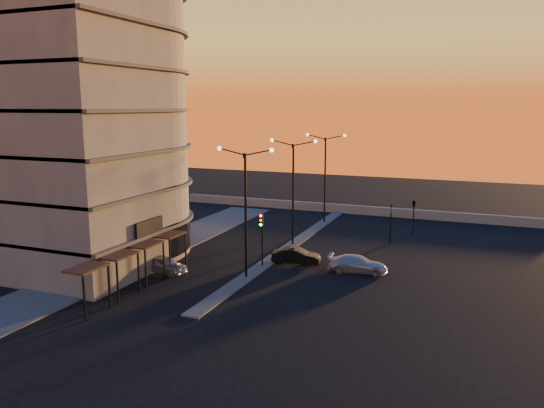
{
  "coord_description": "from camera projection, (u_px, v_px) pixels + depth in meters",
  "views": [
    {
      "loc": [
        15.52,
        -33.51,
        12.27
      ],
      "look_at": [
        -0.75,
        6.87,
        4.25
      ],
      "focal_mm": 35.0,
      "sensor_mm": 36.0,
      "label": 1
    }
  ],
  "objects": [
    {
      "name": "ground",
      "position": [
        246.0,
        278.0,
        38.5
      ],
      "size": [
        120.0,
        120.0,
        0.0
      ],
      "primitive_type": "plane",
      "color": "black",
      "rests_on": "ground"
    },
    {
      "name": "sidewalk_west",
      "position": [
        156.0,
        249.0,
        46.0
      ],
      "size": [
        5.0,
        40.0,
        0.12
      ],
      "primitive_type": "cube",
      "color": "#4D4E4B",
      "rests_on": "ground"
    },
    {
      "name": "median",
      "position": [
        293.0,
        244.0,
        47.61
      ],
      "size": [
        1.2,
        36.0,
        0.12
      ],
      "primitive_type": "cube",
      "color": "#4D4E4B",
      "rests_on": "ground"
    },
    {
      "name": "parapet",
      "position": [
        356.0,
        210.0,
        61.39
      ],
      "size": [
        44.0,
        0.5,
        1.0
      ],
      "primitive_type": "cube",
      "color": "gray",
      "rests_on": "ground"
    },
    {
      "name": "building",
      "position": [
        83.0,
        111.0,
        41.51
      ],
      "size": [
        14.35,
        17.08,
        25.0
      ],
      "color": "#655F59",
      "rests_on": "ground"
    },
    {
      "name": "streetlamp_near",
      "position": [
        246.0,
        202.0,
        37.49
      ],
      "size": [
        4.32,
        0.32,
        9.51
      ],
      "color": "black",
      "rests_on": "ground"
    },
    {
      "name": "streetlamp_mid",
      "position": [
        293.0,
        184.0,
        46.61
      ],
      "size": [
        4.32,
        0.32,
        9.51
      ],
      "color": "black",
      "rests_on": "ground"
    },
    {
      "name": "streetlamp_far",
      "position": [
        325.0,
        171.0,
        55.73
      ],
      "size": [
        4.32,
        0.32,
        9.51
      ],
      "color": "black",
      "rests_on": "ground"
    },
    {
      "name": "traffic_light_main",
      "position": [
        262.0,
        231.0,
        40.6
      ],
      "size": [
        0.28,
        0.44,
        4.25
      ],
      "color": "black",
      "rests_on": "ground"
    },
    {
      "name": "signal_east_a",
      "position": [
        391.0,
        222.0,
        47.98
      ],
      "size": [
        0.13,
        0.16,
        3.6
      ],
      "color": "black",
      "rests_on": "ground"
    },
    {
      "name": "signal_east_b",
      "position": [
        414.0,
        204.0,
        50.87
      ],
      "size": [
        0.42,
        1.99,
        3.6
      ],
      "color": "black",
      "rests_on": "ground"
    },
    {
      "name": "car_hatchback",
      "position": [
        164.0,
        264.0,
        39.72
      ],
      "size": [
        3.87,
        2.03,
        1.26
      ],
      "primitive_type": "imported",
      "rotation": [
        0.0,
        0.0,
        1.42
      ],
      "color": "#A3A6AB",
      "rests_on": "ground"
    },
    {
      "name": "car_sedan",
      "position": [
        296.0,
        256.0,
        41.94
      ],
      "size": [
        3.99,
        1.91,
        1.26
      ],
      "primitive_type": "imported",
      "rotation": [
        0.0,
        0.0,
        1.73
      ],
      "color": "black",
      "rests_on": "ground"
    },
    {
      "name": "car_wagon",
      "position": [
        358.0,
        264.0,
        39.75
      ],
      "size": [
        4.58,
        2.32,
        1.27
      ],
      "primitive_type": "imported",
      "rotation": [
        0.0,
        0.0,
        1.7
      ],
      "color": "#B7BAC0",
      "rests_on": "ground"
    }
  ]
}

